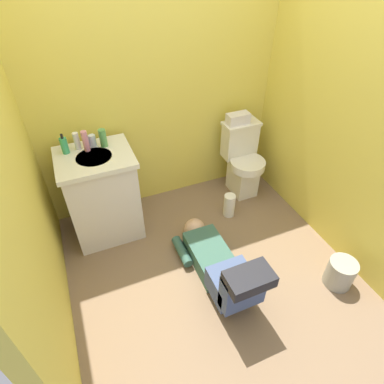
{
  "coord_description": "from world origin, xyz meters",
  "views": [
    {
      "loc": [
        -0.77,
        -1.6,
        2.18
      ],
      "look_at": [
        0.05,
        0.34,
        0.45
      ],
      "focal_mm": 29.78,
      "sensor_mm": 36.0,
      "label": 1
    }
  ],
  "objects_px": {
    "paper_towel_roll": "(229,205)",
    "bottle_white": "(77,141)",
    "toilet": "(242,160)",
    "tissue_box": "(238,118)",
    "bottle_clear": "(93,141)",
    "person_plumber": "(220,266)",
    "trash_can": "(340,273)",
    "vanity_cabinet": "(102,195)",
    "bottle_green": "(103,138)",
    "soap_dispenser": "(64,145)",
    "bottle_pink": "(85,141)",
    "faucet": "(89,141)"
  },
  "relations": [
    {
      "from": "tissue_box",
      "to": "bottle_clear",
      "type": "xyz_separation_m",
      "value": [
        -1.35,
        -0.01,
        0.07
      ]
    },
    {
      "from": "vanity_cabinet",
      "to": "bottle_white",
      "type": "xyz_separation_m",
      "value": [
        -0.09,
        0.14,
        0.47
      ]
    },
    {
      "from": "tissue_box",
      "to": "bottle_green",
      "type": "bearing_deg",
      "value": -178.04
    },
    {
      "from": "bottle_green",
      "to": "toilet",
      "type": "bearing_deg",
      "value": -2.05
    },
    {
      "from": "soap_dispenser",
      "to": "bottle_pink",
      "type": "height_order",
      "value": "bottle_pink"
    },
    {
      "from": "faucet",
      "to": "bottle_white",
      "type": "distance_m",
      "value": 0.09
    },
    {
      "from": "toilet",
      "to": "person_plumber",
      "type": "bearing_deg",
      "value": -127.03
    },
    {
      "from": "bottle_clear",
      "to": "paper_towel_roll",
      "type": "distance_m",
      "value": 1.39
    },
    {
      "from": "toilet",
      "to": "tissue_box",
      "type": "bearing_deg",
      "value": 116.43
    },
    {
      "from": "toilet",
      "to": "trash_can",
      "type": "bearing_deg",
      "value": -84.81
    },
    {
      "from": "bottle_clear",
      "to": "vanity_cabinet",
      "type": "bearing_deg",
      "value": -101.31
    },
    {
      "from": "person_plumber",
      "to": "paper_towel_roll",
      "type": "distance_m",
      "value": 0.78
    },
    {
      "from": "tissue_box",
      "to": "bottle_white",
      "type": "bearing_deg",
      "value": -179.59
    },
    {
      "from": "toilet",
      "to": "tissue_box",
      "type": "distance_m",
      "value": 0.44
    },
    {
      "from": "trash_can",
      "to": "paper_towel_roll",
      "type": "height_order",
      "value": "same"
    },
    {
      "from": "bottle_pink",
      "to": "bottle_white",
      "type": "bearing_deg",
      "value": 142.05
    },
    {
      "from": "toilet",
      "to": "tissue_box",
      "type": "relative_size",
      "value": 3.41
    },
    {
      "from": "bottle_white",
      "to": "person_plumber",
      "type": "bearing_deg",
      "value": -53.22
    },
    {
      "from": "toilet",
      "to": "tissue_box",
      "type": "height_order",
      "value": "tissue_box"
    },
    {
      "from": "vanity_cabinet",
      "to": "tissue_box",
      "type": "distance_m",
      "value": 1.44
    },
    {
      "from": "soap_dispenser",
      "to": "vanity_cabinet",
      "type": "bearing_deg",
      "value": -32.35
    },
    {
      "from": "vanity_cabinet",
      "to": "person_plumber",
      "type": "bearing_deg",
      "value": -52.65
    },
    {
      "from": "bottle_pink",
      "to": "bottle_clear",
      "type": "bearing_deg",
      "value": 39.46
    },
    {
      "from": "person_plumber",
      "to": "bottle_white",
      "type": "bearing_deg",
      "value": 126.78
    },
    {
      "from": "soap_dispenser",
      "to": "trash_can",
      "type": "distance_m",
      "value": 2.37
    },
    {
      "from": "person_plumber",
      "to": "bottle_white",
      "type": "height_order",
      "value": "bottle_white"
    },
    {
      "from": "soap_dispenser",
      "to": "bottle_pink",
      "type": "relative_size",
      "value": 0.99
    },
    {
      "from": "soap_dispenser",
      "to": "bottle_clear",
      "type": "relative_size",
      "value": 1.65
    },
    {
      "from": "paper_towel_roll",
      "to": "bottle_white",
      "type": "bearing_deg",
      "value": 161.83
    },
    {
      "from": "vanity_cabinet",
      "to": "bottle_clear",
      "type": "distance_m",
      "value": 0.47
    },
    {
      "from": "bottle_green",
      "to": "paper_towel_roll",
      "type": "xyz_separation_m",
      "value": [
        1.02,
        -0.37,
        -0.77
      ]
    },
    {
      "from": "tissue_box",
      "to": "trash_can",
      "type": "height_order",
      "value": "tissue_box"
    },
    {
      "from": "tissue_box",
      "to": "bottle_green",
      "type": "distance_m",
      "value": 1.27
    },
    {
      "from": "person_plumber",
      "to": "bottle_clear",
      "type": "relative_size",
      "value": 10.57
    },
    {
      "from": "bottle_white",
      "to": "paper_towel_roll",
      "type": "height_order",
      "value": "bottle_white"
    },
    {
      "from": "vanity_cabinet",
      "to": "trash_can",
      "type": "relative_size",
      "value": 3.44
    },
    {
      "from": "person_plumber",
      "to": "soap_dispenser",
      "type": "distance_m",
      "value": 1.53
    },
    {
      "from": "toilet",
      "to": "bottle_clear",
      "type": "relative_size",
      "value": 7.44
    },
    {
      "from": "faucet",
      "to": "bottle_white",
      "type": "height_order",
      "value": "bottle_white"
    },
    {
      "from": "person_plumber",
      "to": "bottle_clear",
      "type": "bearing_deg",
      "value": 122.37
    },
    {
      "from": "tissue_box",
      "to": "trash_can",
      "type": "bearing_deg",
      "value": -83.37
    },
    {
      "from": "person_plumber",
      "to": "bottle_pink",
      "type": "distance_m",
      "value": 1.43
    },
    {
      "from": "paper_towel_roll",
      "to": "tissue_box",
      "type": "bearing_deg",
      "value": 58.12
    },
    {
      "from": "bottle_clear",
      "to": "tissue_box",
      "type": "bearing_deg",
      "value": 0.53
    },
    {
      "from": "person_plumber",
      "to": "vanity_cabinet",
      "type": "bearing_deg",
      "value": 127.35
    },
    {
      "from": "trash_can",
      "to": "paper_towel_roll",
      "type": "bearing_deg",
      "value": 112.19
    },
    {
      "from": "soap_dispenser",
      "to": "paper_towel_roll",
      "type": "bearing_deg",
      "value": -16.02
    },
    {
      "from": "faucet",
      "to": "person_plumber",
      "type": "relative_size",
      "value": 0.09
    },
    {
      "from": "soap_dispenser",
      "to": "paper_towel_roll",
      "type": "xyz_separation_m",
      "value": [
        1.31,
        -0.38,
        -0.77
      ]
    },
    {
      "from": "toilet",
      "to": "vanity_cabinet",
      "type": "xyz_separation_m",
      "value": [
        -1.42,
        -0.06,
        0.05
      ]
    }
  ]
}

